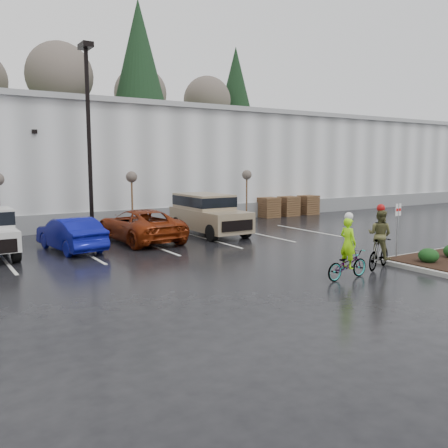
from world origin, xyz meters
TOP-DOWN VIEW (x-y plane):
  - ground at (0.00, 0.00)m, footprint 120.00×120.00m
  - warehouse at (0.00, 21.99)m, footprint 60.50×15.50m
  - wooded_ridge at (0.00, 45.00)m, footprint 80.00×25.00m
  - lamppost at (-4.00, 12.00)m, footprint 0.50×1.00m
  - sapling_mid at (-1.50, 13.00)m, footprint 0.60×0.60m
  - sapling_east at (6.00, 13.00)m, footprint 0.60×0.60m
  - pallet_stack_a at (8.50, 14.00)m, footprint 1.20×1.20m
  - pallet_stack_b at (10.20, 14.00)m, footprint 1.20×1.20m
  - pallet_stack_c at (12.00, 14.00)m, footprint 1.20×1.20m
  - shrub_a at (4.00, -1.00)m, footprint 0.70×0.70m
  - fire_lane_sign at (3.80, 0.20)m, footprint 0.30×0.05m
  - car_blue at (-5.83, 8.99)m, footprint 2.04×4.43m
  - car_red at (-2.49, 9.60)m, footprint 2.72×5.55m
  - suv_tan at (1.31, 9.60)m, footprint 2.20×5.10m
  - cyclist_hivis at (0.29, -0.66)m, footprint 1.79×0.70m
  - cyclist_olive at (2.29, -0.24)m, footprint 1.81×1.08m

SIDE VIEW (x-z plane):
  - ground at x=0.00m, z-range 0.00..0.00m
  - shrub_a at x=4.00m, z-range 0.15..0.67m
  - cyclist_hivis at x=0.29m, z-range -0.40..1.73m
  - pallet_stack_a at x=8.50m, z-range 0.00..1.35m
  - pallet_stack_b at x=10.20m, z-range 0.00..1.35m
  - pallet_stack_c at x=12.00m, z-range 0.00..1.35m
  - car_blue at x=-5.83m, z-range 0.00..1.41m
  - car_red at x=-2.49m, z-range 0.00..1.52m
  - cyclist_olive at x=2.29m, z-range -0.30..1.96m
  - suv_tan at x=1.31m, z-range 0.00..2.06m
  - fire_lane_sign at x=3.80m, z-range 0.31..2.51m
  - sapling_mid at x=-1.50m, z-range 1.13..4.33m
  - sapling_east at x=6.00m, z-range 1.13..4.33m
  - wooded_ridge at x=0.00m, z-range 0.00..6.00m
  - warehouse at x=0.00m, z-range 0.05..7.25m
  - lamppost at x=-4.00m, z-range 1.07..10.30m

